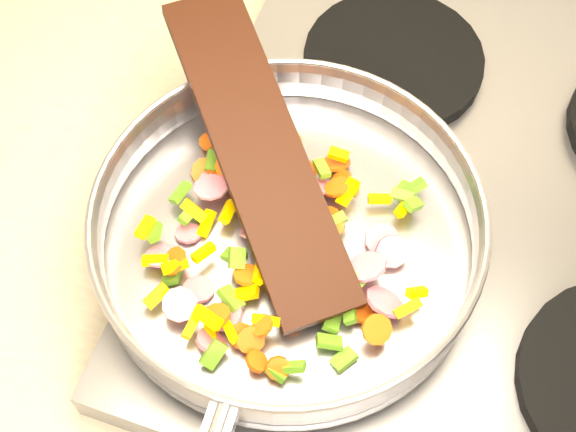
% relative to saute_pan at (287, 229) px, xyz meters
% --- Properties ---
extents(cooktop, '(0.60, 0.60, 0.04)m').
position_rel_saute_pan_xyz_m(cooktop, '(0.17, 0.11, -0.07)').
color(cooktop, '#939399').
rests_on(cooktop, counter_top).
extents(grate_fl, '(0.19, 0.19, 0.02)m').
position_rel_saute_pan_xyz_m(grate_fl, '(0.03, -0.03, -0.04)').
color(grate_fl, black).
rests_on(grate_fl, cooktop).
extents(grate_bl, '(0.19, 0.19, 0.02)m').
position_rel_saute_pan_xyz_m(grate_bl, '(0.03, 0.25, -0.04)').
color(grate_bl, black).
rests_on(grate_bl, cooktop).
extents(saute_pan, '(0.38, 0.55, 0.06)m').
position_rel_saute_pan_xyz_m(saute_pan, '(0.00, 0.00, 0.00)').
color(saute_pan, '#9E9EA5').
rests_on(saute_pan, grate_fl).
extents(vegetable_heap, '(0.26, 0.25, 0.04)m').
position_rel_saute_pan_xyz_m(vegetable_heap, '(-0.01, -0.00, -0.01)').
color(vegetable_heap, '#5A991E').
rests_on(vegetable_heap, saute_pan).
extents(wooden_spatula, '(0.26, 0.30, 0.08)m').
position_rel_saute_pan_xyz_m(wooden_spatula, '(-0.05, 0.06, 0.03)').
color(wooden_spatula, black).
rests_on(wooden_spatula, saute_pan).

